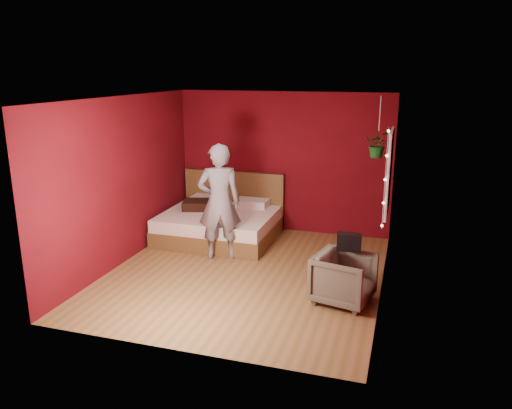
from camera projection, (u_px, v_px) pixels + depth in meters
name	position (u px, v px, depth m)	size (l,w,h in m)	color
floor	(245.00, 273.00, 7.55)	(4.50, 4.50, 0.00)	olive
room_walls	(245.00, 164.00, 7.11)	(4.04, 4.54, 2.62)	#610A12
window	(389.00, 172.00, 7.42)	(0.05, 0.97, 1.27)	white
fairy_lights	(385.00, 180.00, 6.95)	(0.04, 0.04, 1.45)	silver
bed	(221.00, 222.00, 9.08)	(1.98, 1.69, 1.09)	brown
person	(219.00, 202.00, 7.93)	(0.69, 0.45, 1.88)	gray
armchair	(344.00, 278.00, 6.55)	(0.71, 0.73, 0.67)	#5F5E4B
handbag	(349.00, 242.00, 6.59)	(0.32, 0.16, 0.23)	black
throw_pillow	(196.00, 205.00, 9.16)	(0.45, 0.45, 0.16)	black
hanging_plant	(378.00, 144.00, 7.64)	(0.37, 0.32, 0.93)	silver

